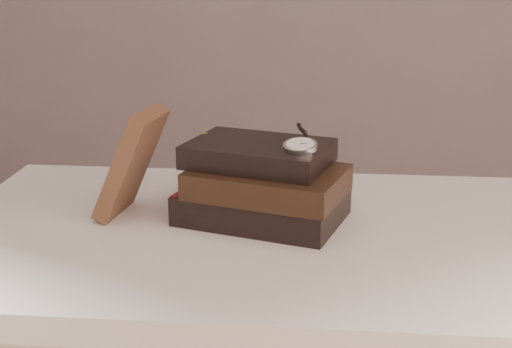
{
  "coord_description": "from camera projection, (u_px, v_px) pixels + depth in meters",
  "views": [
    {
      "loc": [
        0.08,
        -0.68,
        1.16
      ],
      "look_at": [
        -0.02,
        0.39,
        0.82
      ],
      "focal_mm": 50.49,
      "sensor_mm": 36.0,
      "label": 1
    }
  ],
  "objects": [
    {
      "name": "book_stack",
      "position": [
        263.0,
        185.0,
        1.13
      ],
      "size": [
        0.28,
        0.24,
        0.12
      ],
      "color": "black",
      "rests_on": "table"
    },
    {
      "name": "journal",
      "position": [
        131.0,
        163.0,
        1.14
      ],
      "size": [
        0.11,
        0.12,
        0.18
      ],
      "primitive_type": "cube",
      "rotation": [
        0.0,
        0.42,
        -0.15
      ],
      "color": "#432819",
      "rests_on": "table"
    },
    {
      "name": "eyeglasses",
      "position": [
        233.0,
        158.0,
        1.23
      ],
      "size": [
        0.13,
        0.14,
        0.05
      ],
      "color": "silver",
      "rests_on": "book_stack"
    },
    {
      "name": "pocket_watch",
      "position": [
        300.0,
        145.0,
        1.08
      ],
      "size": [
        0.06,
        0.16,
        0.02
      ],
      "color": "silver",
      "rests_on": "book_stack"
    },
    {
      "name": "table",
      "position": [
        265.0,
        283.0,
        1.13
      ],
      "size": [
        1.0,
        0.6,
        0.75
      ],
      "color": "silver",
      "rests_on": "ground"
    }
  ]
}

